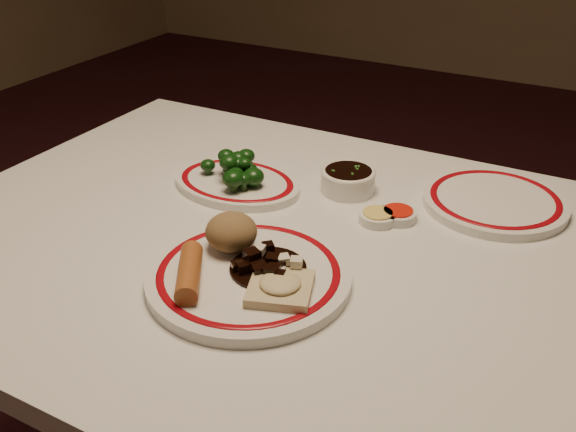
% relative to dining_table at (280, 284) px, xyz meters
% --- Properties ---
extents(dining_table, '(1.20, 0.90, 0.75)m').
position_rel_dining_table_xyz_m(dining_table, '(0.00, 0.00, 0.00)').
color(dining_table, white).
rests_on(dining_table, ground).
extents(main_plate, '(0.34, 0.34, 0.02)m').
position_rel_dining_table_xyz_m(main_plate, '(0.02, -0.13, 0.10)').
color(main_plate, white).
rests_on(main_plate, dining_table).
extents(rice_mound, '(0.08, 0.08, 0.06)m').
position_rel_dining_table_xyz_m(rice_mound, '(-0.04, -0.09, 0.14)').
color(rice_mound, olive).
rests_on(rice_mound, main_plate).
extents(spring_roll, '(0.09, 0.12, 0.03)m').
position_rel_dining_table_xyz_m(spring_roll, '(-0.04, -0.19, 0.13)').
color(spring_roll, '#A55B28').
rests_on(spring_roll, main_plate).
extents(fried_wonton, '(0.11, 0.11, 0.02)m').
position_rel_dining_table_xyz_m(fried_wonton, '(0.08, -0.15, 0.12)').
color(fried_wonton, beige).
rests_on(fried_wonton, main_plate).
extents(stirfry_heap, '(0.11, 0.11, 0.03)m').
position_rel_dining_table_xyz_m(stirfry_heap, '(0.04, -0.12, 0.12)').
color(stirfry_heap, black).
rests_on(stirfry_heap, main_plate).
extents(broccoli_plate, '(0.25, 0.22, 0.02)m').
position_rel_dining_table_xyz_m(broccoli_plate, '(-0.16, 0.12, 0.10)').
color(broccoli_plate, white).
rests_on(broccoli_plate, dining_table).
extents(broccoli_pile, '(0.14, 0.12, 0.05)m').
position_rel_dining_table_xyz_m(broccoli_pile, '(-0.15, 0.12, 0.13)').
color(broccoli_pile, '#23471C').
rests_on(broccoli_pile, broccoli_plate).
extents(soy_bowl, '(0.10, 0.10, 0.04)m').
position_rel_dining_table_xyz_m(soy_bowl, '(0.03, 0.21, 0.11)').
color(soy_bowl, white).
rests_on(soy_bowl, dining_table).
extents(sweet_sour_dish, '(0.06, 0.06, 0.02)m').
position_rel_dining_table_xyz_m(sweet_sour_dish, '(0.15, 0.15, 0.10)').
color(sweet_sour_dish, white).
rests_on(sweet_sour_dish, dining_table).
extents(mustard_dish, '(0.06, 0.06, 0.02)m').
position_rel_dining_table_xyz_m(mustard_dish, '(0.12, 0.12, 0.10)').
color(mustard_dish, white).
rests_on(mustard_dish, dining_table).
extents(far_plate, '(0.26, 0.26, 0.02)m').
position_rel_dining_table_xyz_m(far_plate, '(0.28, 0.28, 0.10)').
color(far_plate, white).
rests_on(far_plate, dining_table).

